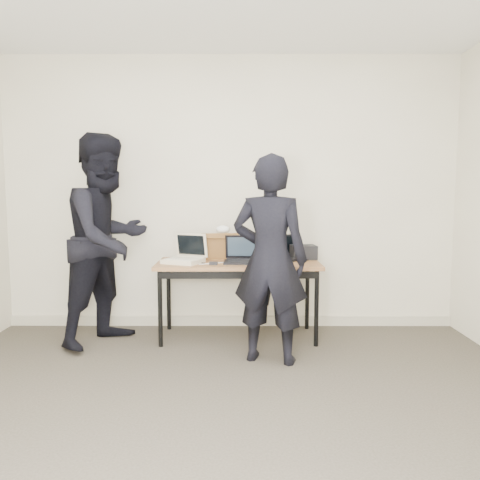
{
  "coord_description": "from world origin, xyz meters",
  "views": [
    {
      "loc": [
        0.11,
        -2.44,
        1.38
      ],
      "look_at": [
        0.1,
        1.6,
        0.95
      ],
      "focal_mm": 35.0,
      "sensor_mm": 36.0,
      "label": 1
    }
  ],
  "objects_px": {
    "leather_satchel": "(220,245)",
    "equipment_box": "(303,252)",
    "person_typist": "(270,260)",
    "laptop_beige": "(185,257)",
    "laptop_center": "(242,256)",
    "laptop_right": "(287,254)",
    "person_observer": "(107,240)",
    "desk": "(238,268)"
  },
  "relations": [
    {
      "from": "leather_satchel",
      "to": "equipment_box",
      "type": "bearing_deg",
      "value": -9.42
    },
    {
      "from": "laptop_beige",
      "to": "person_typist",
      "type": "distance_m",
      "value": 0.94
    },
    {
      "from": "leather_satchel",
      "to": "laptop_beige",
      "type": "bearing_deg",
      "value": -147.11
    },
    {
      "from": "laptop_right",
      "to": "person_observer",
      "type": "distance_m",
      "value": 1.68
    },
    {
      "from": "desk",
      "to": "leather_satchel",
      "type": "bearing_deg",
      "value": 127.51
    },
    {
      "from": "laptop_center",
      "to": "person_typist",
      "type": "xyz_separation_m",
      "value": [
        0.22,
        -0.59,
        0.06
      ]
    },
    {
      "from": "desk",
      "to": "leather_satchel",
      "type": "xyz_separation_m",
      "value": [
        -0.18,
        0.23,
        0.19
      ]
    },
    {
      "from": "leather_satchel",
      "to": "person_observer",
      "type": "relative_size",
      "value": 0.2
    },
    {
      "from": "laptop_center",
      "to": "person_observer",
      "type": "relative_size",
      "value": 0.17
    },
    {
      "from": "person_typist",
      "to": "laptop_center",
      "type": "bearing_deg",
      "value": -54.43
    },
    {
      "from": "laptop_beige",
      "to": "laptop_center",
      "type": "relative_size",
      "value": 1.29
    },
    {
      "from": "desk",
      "to": "laptop_beige",
      "type": "xyz_separation_m",
      "value": [
        -0.49,
        -0.03,
        0.11
      ]
    },
    {
      "from": "laptop_center",
      "to": "leather_satchel",
      "type": "distance_m",
      "value": 0.33
    },
    {
      "from": "leather_satchel",
      "to": "person_typist",
      "type": "height_order",
      "value": "person_typist"
    },
    {
      "from": "desk",
      "to": "person_observer",
      "type": "distance_m",
      "value": 1.21
    },
    {
      "from": "person_typist",
      "to": "leather_satchel",
      "type": "bearing_deg",
      "value": -47.51
    },
    {
      "from": "leather_satchel",
      "to": "person_observer",
      "type": "xyz_separation_m",
      "value": [
        -0.99,
        -0.35,
        0.09
      ]
    },
    {
      "from": "laptop_center",
      "to": "person_typist",
      "type": "bearing_deg",
      "value": -66.68
    },
    {
      "from": "person_typist",
      "to": "person_observer",
      "type": "relative_size",
      "value": 0.88
    },
    {
      "from": "laptop_center",
      "to": "person_observer",
      "type": "height_order",
      "value": "person_observer"
    },
    {
      "from": "desk",
      "to": "laptop_beige",
      "type": "distance_m",
      "value": 0.5
    },
    {
      "from": "desk",
      "to": "laptop_right",
      "type": "relative_size",
      "value": 3.93
    },
    {
      "from": "laptop_right",
      "to": "person_typist",
      "type": "bearing_deg",
      "value": -120.05
    },
    {
      "from": "leather_satchel",
      "to": "person_typist",
      "type": "bearing_deg",
      "value": -69.17
    },
    {
      "from": "leather_satchel",
      "to": "desk",
      "type": "bearing_deg",
      "value": -58.65
    },
    {
      "from": "laptop_beige",
      "to": "person_observer",
      "type": "height_order",
      "value": "person_observer"
    },
    {
      "from": "laptop_beige",
      "to": "laptop_right",
      "type": "height_order",
      "value": "laptop_beige"
    },
    {
      "from": "equipment_box",
      "to": "person_typist",
      "type": "height_order",
      "value": "person_typist"
    },
    {
      "from": "laptop_beige",
      "to": "laptop_right",
      "type": "relative_size",
      "value": 1.1
    },
    {
      "from": "laptop_right",
      "to": "leather_satchel",
      "type": "height_order",
      "value": "leather_satchel"
    },
    {
      "from": "laptop_right",
      "to": "person_observer",
      "type": "bearing_deg",
      "value": 175.8
    },
    {
      "from": "laptop_beige",
      "to": "laptop_right",
      "type": "distance_m",
      "value": 0.98
    },
    {
      "from": "equipment_box",
      "to": "laptop_beige",
      "type": "bearing_deg",
      "value": -168.79
    },
    {
      "from": "laptop_center",
      "to": "laptop_right",
      "type": "bearing_deg",
      "value": 28.07
    },
    {
      "from": "leather_satchel",
      "to": "equipment_box",
      "type": "xyz_separation_m",
      "value": [
        0.81,
        -0.04,
        -0.06
      ]
    },
    {
      "from": "leather_satchel",
      "to": "person_typist",
      "type": "relative_size",
      "value": 0.23
    },
    {
      "from": "desk",
      "to": "person_typist",
      "type": "xyz_separation_m",
      "value": [
        0.26,
        -0.6,
        0.17
      ]
    },
    {
      "from": "leather_satchel",
      "to": "equipment_box",
      "type": "height_order",
      "value": "leather_satchel"
    },
    {
      "from": "laptop_right",
      "to": "laptop_center",
      "type": "bearing_deg",
      "value": -169.62
    },
    {
      "from": "laptop_beige",
      "to": "leather_satchel",
      "type": "xyz_separation_m",
      "value": [
        0.31,
        0.26,
        0.07
      ]
    },
    {
      "from": "laptop_right",
      "to": "leather_satchel",
      "type": "bearing_deg",
      "value": 161.98
    },
    {
      "from": "person_observer",
      "to": "equipment_box",
      "type": "bearing_deg",
      "value": -49.33
    }
  ]
}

